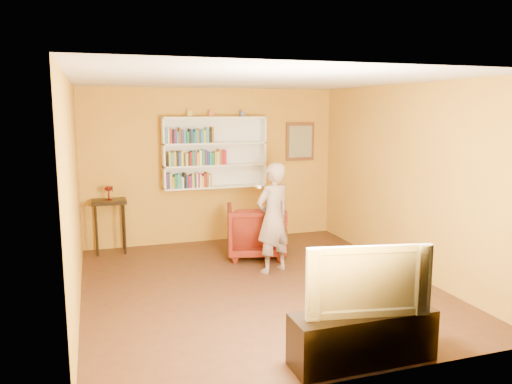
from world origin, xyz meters
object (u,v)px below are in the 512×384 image
at_px(ruby_lustre, 108,190).
at_px(person, 273,218).
at_px(television, 365,278).
at_px(bookshelf, 214,153).
at_px(console_table, 109,209).
at_px(tv_cabinet, 363,337).
at_px(armchair, 256,231).

distance_m(ruby_lustre, person, 2.83).
xyz_separation_m(ruby_lustre, television, (2.08, -4.50, -0.23)).
relative_size(bookshelf, person, 1.13).
height_order(bookshelf, television, bookshelf).
bearing_deg(ruby_lustre, console_table, -146.31).
bearing_deg(tv_cabinet, bookshelf, 93.47).
xyz_separation_m(bookshelf, person, (0.40, -1.92, -0.79)).
bearing_deg(television, console_table, 125.46).
xyz_separation_m(console_table, ruby_lustre, (0.00, 0.00, 0.32)).
bearing_deg(tv_cabinet, ruby_lustre, 114.82).
xyz_separation_m(bookshelf, tv_cabinet, (0.28, -4.66, -1.35)).
bearing_deg(tv_cabinet, television, 0.00).
bearing_deg(person, tv_cabinet, 66.36).
xyz_separation_m(person, tv_cabinet, (-0.12, -2.73, -0.55)).
xyz_separation_m(bookshelf, ruby_lustre, (-1.80, -0.16, -0.54)).
bearing_deg(armchair, person, 103.33).
bearing_deg(armchair, tv_cabinet, 102.17).
distance_m(console_table, ruby_lustre, 0.32).
bearing_deg(television, ruby_lustre, 125.46).
relative_size(ruby_lustre, television, 0.20).
relative_size(ruby_lustre, person, 0.14).
bearing_deg(television, person, 98.22).
bearing_deg(ruby_lustre, person, -38.78).
xyz_separation_m(armchair, tv_cabinet, (-0.13, -3.57, -0.17)).
bearing_deg(armchair, console_table, -8.67).
bearing_deg(tv_cabinet, person, 87.58).
bearing_deg(ruby_lustre, bookshelf, 5.07).
bearing_deg(person, bookshelf, -99.52).
bearing_deg(bookshelf, tv_cabinet, -86.53).
height_order(ruby_lustre, tv_cabinet, ruby_lustre).
distance_m(console_table, tv_cabinet, 4.98).
distance_m(bookshelf, tv_cabinet, 4.86).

